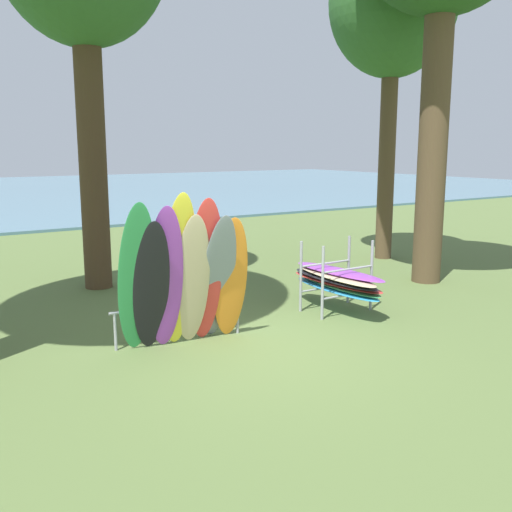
% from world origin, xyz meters
% --- Properties ---
extents(ground_plane, '(80.00, 80.00, 0.00)m').
position_xyz_m(ground_plane, '(0.00, 0.00, 0.00)').
color(ground_plane, '#566B38').
extents(tree_mid_behind, '(3.10, 3.10, 8.06)m').
position_xyz_m(tree_mid_behind, '(6.69, 3.93, 6.18)').
color(tree_mid_behind, brown).
rests_on(tree_mid_behind, ground).
extents(leaning_board_pile, '(2.03, 0.81, 2.26)m').
position_xyz_m(leaning_board_pile, '(-0.67, 0.48, 1.02)').
color(leaning_board_pile, '#339E56').
rests_on(leaning_board_pile, ground).
extents(board_storage_rack, '(1.15, 2.13, 1.25)m').
position_xyz_m(board_storage_rack, '(2.40, 0.76, 0.55)').
color(board_storage_rack, '#9EA0A5').
rests_on(board_storage_rack, ground).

